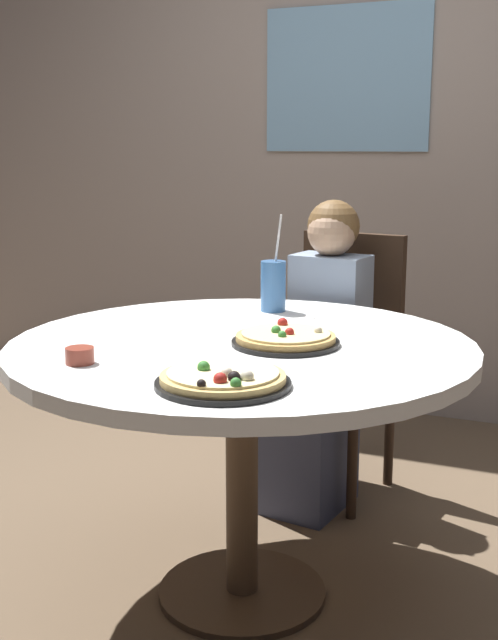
# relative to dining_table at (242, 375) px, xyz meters

# --- Properties ---
(ground_plane) EXTENTS (8.00, 8.00, 0.00)m
(ground_plane) POSITION_rel_dining_table_xyz_m (0.00, 0.00, -0.66)
(ground_plane) COLOR brown
(wall_with_window) EXTENTS (5.20, 0.14, 2.90)m
(wall_with_window) POSITION_rel_dining_table_xyz_m (-0.00, 1.88, 0.79)
(wall_with_window) COLOR #A8998E
(wall_with_window) RESTS_ON ground_plane
(dining_table) EXTENTS (1.26, 1.26, 0.75)m
(dining_table) POSITION_rel_dining_table_xyz_m (0.00, 0.00, 0.00)
(dining_table) COLOR white
(dining_table) RESTS_ON ground_plane
(chair_wooden) EXTENTS (0.45, 0.45, 0.95)m
(chair_wooden) POSITION_rel_dining_table_xyz_m (0.01, 0.88, -0.13)
(chair_wooden) COLOR #382619
(chair_wooden) RESTS_ON ground_plane
(diner_child) EXTENTS (0.30, 0.43, 1.08)m
(diner_child) POSITION_rel_dining_table_xyz_m (-0.01, 0.70, -0.17)
(diner_child) COLOR #3F4766
(diner_child) RESTS_ON ground_plane
(pizza_veggie) EXTENTS (0.29, 0.29, 0.05)m
(pizza_veggie) POSITION_rel_dining_table_xyz_m (0.12, 0.01, 0.11)
(pizza_veggie) COLOR black
(pizza_veggie) RESTS_ON dining_table
(pizza_cheese) EXTENTS (0.30, 0.30, 0.05)m
(pizza_cheese) POSITION_rel_dining_table_xyz_m (0.13, -0.40, 0.11)
(pizza_cheese) COLOR black
(pizza_cheese) RESTS_ON dining_table
(soda_cup) EXTENTS (0.08, 0.08, 0.31)m
(soda_cup) POSITION_rel_dining_table_xyz_m (-0.08, 0.42, 0.17)
(soda_cup) COLOR #3F72B2
(soda_cup) RESTS_ON dining_table
(sauce_bowl) EXTENTS (0.07, 0.07, 0.04)m
(sauce_bowl) POSITION_rel_dining_table_xyz_m (-0.27, -0.36, 0.11)
(sauce_bowl) COLOR brown
(sauce_bowl) RESTS_ON dining_table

